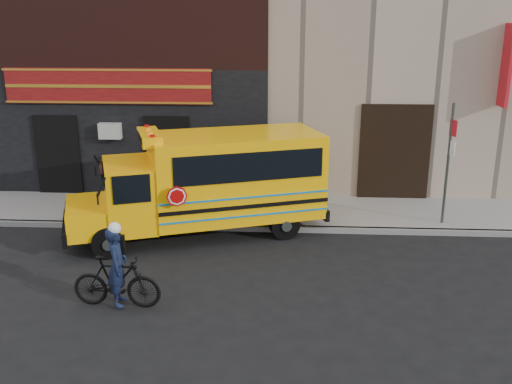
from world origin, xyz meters
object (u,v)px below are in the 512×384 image
object	(u,v)px
bicycle	(117,282)
cyclist	(118,268)
school_bus	(211,180)
sign_pole	(448,162)

from	to	relation	value
bicycle	cyclist	world-z (taller)	cyclist
school_bus	bicycle	xyz separation A→B (m)	(-1.40, -4.27, -0.96)
bicycle	cyclist	size ratio (longest dim) A/B	1.10
cyclist	bicycle	bearing A→B (deg)	124.95
school_bus	sign_pole	size ratio (longest dim) A/B	2.04
school_bus	bicycle	size ratio (longest dim) A/B	3.93
sign_pole	bicycle	distance (m)	9.41
school_bus	bicycle	world-z (taller)	school_bus
sign_pole	bicycle	xyz separation A→B (m)	(-7.83, -5.03, -1.38)
school_bus	bicycle	distance (m)	4.59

